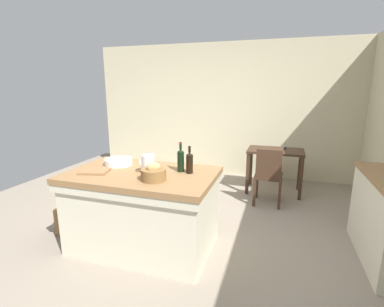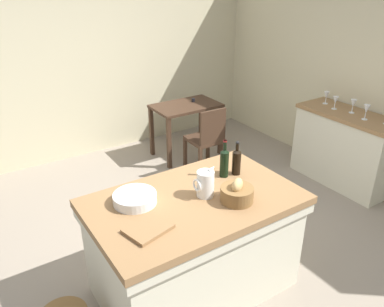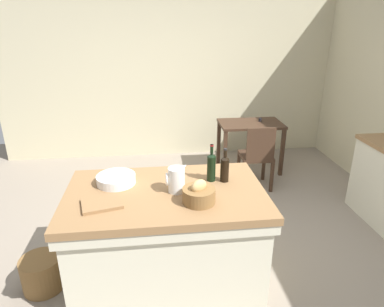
{
  "view_description": "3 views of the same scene",
  "coord_description": "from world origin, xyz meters",
  "px_view_note": "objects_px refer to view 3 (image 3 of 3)",
  "views": [
    {
      "loc": [
        1.13,
        -2.98,
        1.73
      ],
      "look_at": [
        0.08,
        0.32,
        0.92
      ],
      "focal_mm": 26.05,
      "sensor_mm": 36.0,
      "label": 1
    },
    {
      "loc": [
        -1.59,
        -2.46,
        2.4
      ],
      "look_at": [
        0.2,
        0.25,
        0.84
      ],
      "focal_mm": 36.06,
      "sensor_mm": 36.0,
      "label": 2
    },
    {
      "loc": [
        -0.31,
        -2.81,
        2.12
      ],
      "look_at": [
        0.05,
        0.22,
        0.91
      ],
      "focal_mm": 31.65,
      "sensor_mm": 36.0,
      "label": 3
    }
  ],
  "objects_px": {
    "writing_desk": "(250,131)",
    "pitcher": "(176,180)",
    "bread_basket": "(199,194)",
    "wine_bottle_dark": "(225,168)",
    "wicker_hamper": "(42,273)",
    "wine_bottle_amber": "(211,166)",
    "cutting_board": "(102,204)",
    "island_table": "(167,234)",
    "wash_bowl": "(116,179)",
    "wooden_chair": "(257,155)"
  },
  "relations": [
    {
      "from": "writing_desk",
      "to": "pitcher",
      "type": "relative_size",
      "value": 3.74
    },
    {
      "from": "bread_basket",
      "to": "wine_bottle_dark",
      "type": "height_order",
      "value": "wine_bottle_dark"
    },
    {
      "from": "writing_desk",
      "to": "wicker_hamper",
      "type": "relative_size",
      "value": 2.73
    },
    {
      "from": "wine_bottle_amber",
      "to": "wicker_hamper",
      "type": "height_order",
      "value": "wine_bottle_amber"
    },
    {
      "from": "bread_basket",
      "to": "cutting_board",
      "type": "height_order",
      "value": "bread_basket"
    },
    {
      "from": "writing_desk",
      "to": "bread_basket",
      "type": "distance_m",
      "value": 2.65
    },
    {
      "from": "writing_desk",
      "to": "bread_basket",
      "type": "relative_size",
      "value": 3.72
    },
    {
      "from": "wine_bottle_amber",
      "to": "wicker_hamper",
      "type": "bearing_deg",
      "value": -175.1
    },
    {
      "from": "island_table",
      "to": "cutting_board",
      "type": "bearing_deg",
      "value": -161.27
    },
    {
      "from": "island_table",
      "to": "wine_bottle_dark",
      "type": "distance_m",
      "value": 0.73
    },
    {
      "from": "wash_bowl",
      "to": "cutting_board",
      "type": "distance_m",
      "value": 0.35
    },
    {
      "from": "wash_bowl",
      "to": "wine_bottle_amber",
      "type": "distance_m",
      "value": 0.79
    },
    {
      "from": "wooden_chair",
      "to": "wine_bottle_dark",
      "type": "relative_size",
      "value": 3.06
    },
    {
      "from": "wooden_chair",
      "to": "pitcher",
      "type": "height_order",
      "value": "pitcher"
    },
    {
      "from": "bread_basket",
      "to": "wine_bottle_dark",
      "type": "xyz_separation_m",
      "value": [
        0.26,
        0.32,
        0.05
      ]
    },
    {
      "from": "wash_bowl",
      "to": "wooden_chair",
      "type": "bearing_deg",
      "value": 40.52
    },
    {
      "from": "wash_bowl",
      "to": "wine_bottle_amber",
      "type": "relative_size",
      "value": 1.0
    },
    {
      "from": "writing_desk",
      "to": "wicker_hamper",
      "type": "xyz_separation_m",
      "value": [
        -2.38,
        -2.17,
        -0.47
      ]
    },
    {
      "from": "island_table",
      "to": "bread_basket",
      "type": "xyz_separation_m",
      "value": [
        0.24,
        -0.2,
        0.46
      ]
    },
    {
      "from": "wine_bottle_dark",
      "to": "island_table",
      "type": "bearing_deg",
      "value": -165.79
    },
    {
      "from": "wooden_chair",
      "to": "wine_bottle_amber",
      "type": "height_order",
      "value": "wine_bottle_amber"
    },
    {
      "from": "pitcher",
      "to": "bread_basket",
      "type": "xyz_separation_m",
      "value": [
        0.15,
        -0.19,
        -0.04
      ]
    },
    {
      "from": "wooden_chair",
      "to": "cutting_board",
      "type": "bearing_deg",
      "value": -134.47
    },
    {
      "from": "writing_desk",
      "to": "island_table",
      "type": "bearing_deg",
      "value": -121.09
    },
    {
      "from": "bread_basket",
      "to": "cutting_board",
      "type": "xyz_separation_m",
      "value": [
        -0.71,
        0.04,
        -0.05
      ]
    },
    {
      "from": "bread_basket",
      "to": "wicker_hamper",
      "type": "height_order",
      "value": "bread_basket"
    },
    {
      "from": "wooden_chair",
      "to": "wine_bottle_dark",
      "type": "xyz_separation_m",
      "value": [
        -0.76,
        -1.47,
        0.51
      ]
    },
    {
      "from": "cutting_board",
      "to": "wicker_hamper",
      "type": "relative_size",
      "value": 0.85
    },
    {
      "from": "pitcher",
      "to": "wine_bottle_dark",
      "type": "relative_size",
      "value": 0.84
    },
    {
      "from": "cutting_board",
      "to": "wine_bottle_dark",
      "type": "height_order",
      "value": "wine_bottle_dark"
    },
    {
      "from": "pitcher",
      "to": "bread_basket",
      "type": "distance_m",
      "value": 0.24
    },
    {
      "from": "island_table",
      "to": "wine_bottle_dark",
      "type": "height_order",
      "value": "wine_bottle_dark"
    },
    {
      "from": "wooden_chair",
      "to": "wine_bottle_dark",
      "type": "distance_m",
      "value": 1.73
    },
    {
      "from": "wash_bowl",
      "to": "cutting_board",
      "type": "relative_size",
      "value": 1.12
    },
    {
      "from": "wooden_chair",
      "to": "wash_bowl",
      "type": "bearing_deg",
      "value": -139.48
    },
    {
      "from": "island_table",
      "to": "pitcher",
      "type": "relative_size",
      "value": 6.47
    },
    {
      "from": "writing_desk",
      "to": "wine_bottle_amber",
      "type": "xyz_separation_m",
      "value": [
        -0.94,
        -2.05,
        0.38
      ]
    },
    {
      "from": "pitcher",
      "to": "wooden_chair",
      "type": "bearing_deg",
      "value": 54.0
    },
    {
      "from": "writing_desk",
      "to": "wooden_chair",
      "type": "xyz_separation_m",
      "value": [
        -0.07,
        -0.6,
        -0.14
      ]
    },
    {
      "from": "pitcher",
      "to": "cutting_board",
      "type": "relative_size",
      "value": 0.86
    },
    {
      "from": "wash_bowl",
      "to": "cutting_board",
      "type": "xyz_separation_m",
      "value": [
        -0.07,
        -0.34,
        -0.02
      ]
    },
    {
      "from": "island_table",
      "to": "wine_bottle_dark",
      "type": "xyz_separation_m",
      "value": [
        0.5,
        0.13,
        0.52
      ]
    },
    {
      "from": "wooden_chair",
      "to": "wine_bottle_dark",
      "type": "height_order",
      "value": "wine_bottle_dark"
    },
    {
      "from": "island_table",
      "to": "bread_basket",
      "type": "relative_size",
      "value": 6.43
    },
    {
      "from": "wine_bottle_amber",
      "to": "wicker_hamper",
      "type": "distance_m",
      "value": 1.68
    },
    {
      "from": "wine_bottle_amber",
      "to": "bread_basket",
      "type": "bearing_deg",
      "value": -113.17
    },
    {
      "from": "island_table",
      "to": "bread_basket",
      "type": "distance_m",
      "value": 0.56
    },
    {
      "from": "writing_desk",
      "to": "wash_bowl",
      "type": "xyz_separation_m",
      "value": [
        -1.72,
        -2.01,
        0.29
      ]
    },
    {
      "from": "wine_bottle_dark",
      "to": "wooden_chair",
      "type": "bearing_deg",
      "value": 62.69
    },
    {
      "from": "writing_desk",
      "to": "wooden_chair",
      "type": "distance_m",
      "value": 0.63
    }
  ]
}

